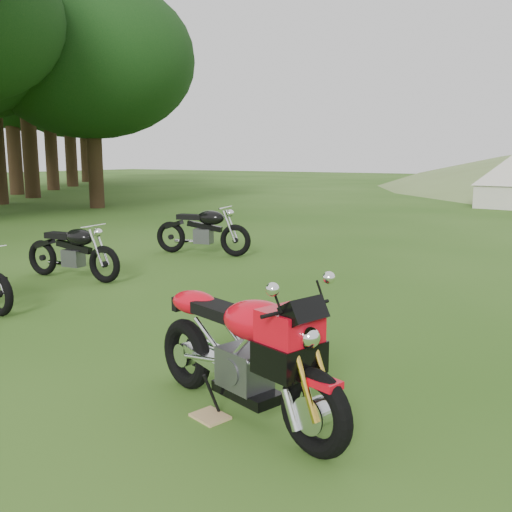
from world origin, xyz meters
The scene contains 6 objects.
ground centered at (0.00, 0.00, 0.00)m, with size 120.00×120.00×0.00m, color #23490F.
treeline centered at (-20.00, 15.00, 0.00)m, with size 28.00×32.00×14.00m, color black, non-canonical shape.
sport_motorcycle centered at (0.65, -0.89, 0.60)m, with size 2.01×0.50×1.21m, color red, non-canonical shape.
plywood_board centered at (0.45, -1.04, 0.01)m, with size 0.27×0.22×0.02m, color tan.
vintage_moto_b centered at (-4.43, 1.77, 0.49)m, with size 1.86×0.43×0.98m, color black, non-canonical shape.
vintage_moto_d centered at (-4.08, 4.76, 0.53)m, with size 2.01×0.46×1.06m, color black, non-canonical shape.
Camera 1 is at (2.93, -4.31, 1.98)m, focal length 40.00 mm.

